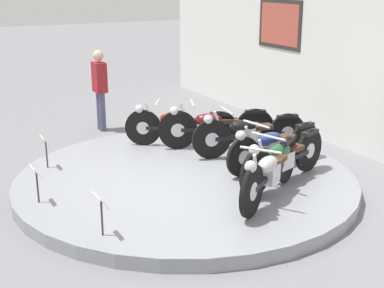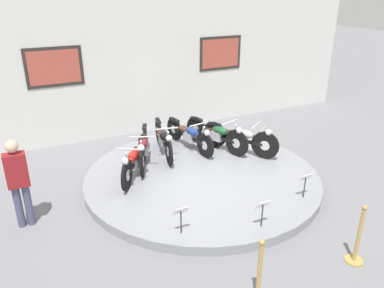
{
  "view_description": "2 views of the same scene",
  "coord_description": "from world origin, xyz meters",
  "px_view_note": "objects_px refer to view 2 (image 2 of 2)",
  "views": [
    {
      "loc": [
        6.71,
        -3.48,
        3.02
      ],
      "look_at": [
        0.15,
        0.03,
        0.71
      ],
      "focal_mm": 50.0,
      "sensor_mm": 36.0,
      "label": 1
    },
    {
      "loc": [
        -3.42,
        -6.48,
        3.97
      ],
      "look_at": [
        -0.21,
        0.08,
        0.89
      ],
      "focal_mm": 35.0,
      "sensor_mm": 36.0,
      "label": 2
    }
  ],
  "objects_px": {
    "motorcycle_black": "(164,139)",
    "stanchion_post_left_of_entry": "(259,281)",
    "info_placard_front_left": "(181,214)",
    "info_placard_front_right": "(305,180)",
    "stanchion_post_right_of_entry": "(357,243)",
    "motorcycle_maroon": "(143,147)",
    "motorcycle_silver": "(240,138)",
    "info_placard_front_centre": "(263,208)",
    "motorcycle_blue": "(190,135)",
    "motorcycle_green": "(217,134)",
    "motorcycle_red": "(135,159)",
    "visitor_standing": "(18,179)"
  },
  "relations": [
    {
      "from": "motorcycle_black",
      "to": "stanchion_post_left_of_entry",
      "type": "distance_m",
      "value": 4.77
    },
    {
      "from": "motorcycle_maroon",
      "to": "motorcycle_blue",
      "type": "xyz_separation_m",
      "value": [
        1.32,
        0.28,
        -0.03
      ]
    },
    {
      "from": "motorcycle_green",
      "to": "info_placard_front_left",
      "type": "bearing_deg",
      "value": -128.87
    },
    {
      "from": "motorcycle_blue",
      "to": "motorcycle_green",
      "type": "bearing_deg",
      "value": -24.82
    },
    {
      "from": "motorcycle_maroon",
      "to": "motorcycle_silver",
      "type": "relative_size",
      "value": 1.11
    },
    {
      "from": "stanchion_post_left_of_entry",
      "to": "info_placard_front_right",
      "type": "bearing_deg",
      "value": 36.18
    },
    {
      "from": "motorcycle_blue",
      "to": "stanchion_post_left_of_entry",
      "type": "distance_m",
      "value": 4.9
    },
    {
      "from": "motorcycle_red",
      "to": "motorcycle_blue",
      "type": "bearing_deg",
      "value": 24.8
    },
    {
      "from": "motorcycle_green",
      "to": "stanchion_post_right_of_entry",
      "type": "height_order",
      "value": "stanchion_post_right_of_entry"
    },
    {
      "from": "motorcycle_red",
      "to": "info_placard_front_right",
      "type": "bearing_deg",
      "value": -41.28
    },
    {
      "from": "motorcycle_red",
      "to": "stanchion_post_left_of_entry",
      "type": "xyz_separation_m",
      "value": [
        0.42,
        -3.95,
        -0.22
      ]
    },
    {
      "from": "info_placard_front_centre",
      "to": "stanchion_post_left_of_entry",
      "type": "height_order",
      "value": "stanchion_post_left_of_entry"
    },
    {
      "from": "motorcycle_red",
      "to": "info_placard_front_centre",
      "type": "distance_m",
      "value": 3.06
    },
    {
      "from": "motorcycle_maroon",
      "to": "stanchion_post_right_of_entry",
      "type": "distance_m",
      "value": 4.84
    },
    {
      "from": "motorcycle_blue",
      "to": "stanchion_post_left_of_entry",
      "type": "relative_size",
      "value": 1.9
    },
    {
      "from": "motorcycle_black",
      "to": "info_placard_front_left",
      "type": "xyz_separation_m",
      "value": [
        -0.96,
        -3.11,
        -0.03
      ]
    },
    {
      "from": "info_placard_front_left",
      "to": "motorcycle_green",
      "type": "bearing_deg",
      "value": 51.13
    },
    {
      "from": "info_placard_front_right",
      "to": "stanchion_post_right_of_entry",
      "type": "relative_size",
      "value": 0.5
    },
    {
      "from": "motorcycle_blue",
      "to": "info_placard_front_left",
      "type": "height_order",
      "value": "motorcycle_blue"
    },
    {
      "from": "motorcycle_maroon",
      "to": "stanchion_post_left_of_entry",
      "type": "xyz_separation_m",
      "value": [
        0.05,
        -4.45,
        -0.24
      ]
    },
    {
      "from": "info_placard_front_left",
      "to": "info_placard_front_centre",
      "type": "distance_m",
      "value": 1.38
    },
    {
      "from": "motorcycle_blue",
      "to": "motorcycle_silver",
      "type": "xyz_separation_m",
      "value": [
        0.98,
        -0.78,
        0.03
      ]
    },
    {
      "from": "info_placard_front_right",
      "to": "stanchion_post_right_of_entry",
      "type": "height_order",
      "value": "stanchion_post_right_of_entry"
    },
    {
      "from": "info_placard_front_left",
      "to": "info_placard_front_right",
      "type": "relative_size",
      "value": 1.0
    },
    {
      "from": "info_placard_front_right",
      "to": "info_placard_front_centre",
      "type": "bearing_deg",
      "value": -161.68
    },
    {
      "from": "info_placard_front_right",
      "to": "stanchion_post_left_of_entry",
      "type": "relative_size",
      "value": 0.5
    },
    {
      "from": "motorcycle_blue",
      "to": "info_placard_front_centre",
      "type": "distance_m",
      "value": 3.55
    },
    {
      "from": "motorcycle_black",
      "to": "visitor_standing",
      "type": "bearing_deg",
      "value": -156.16
    },
    {
      "from": "motorcycle_red",
      "to": "motorcycle_maroon",
      "type": "height_order",
      "value": "motorcycle_maroon"
    },
    {
      "from": "motorcycle_maroon",
      "to": "motorcycle_green",
      "type": "xyz_separation_m",
      "value": [
        1.93,
        -0.0,
        -0.01
      ]
    },
    {
      "from": "motorcycle_silver",
      "to": "info_placard_front_left",
      "type": "bearing_deg",
      "value": -138.69
    },
    {
      "from": "visitor_standing",
      "to": "stanchion_post_right_of_entry",
      "type": "xyz_separation_m",
      "value": [
        4.52,
        -3.3,
        -0.59
      ]
    },
    {
      "from": "motorcycle_black",
      "to": "info_placard_front_right",
      "type": "relative_size",
      "value": 3.87
    },
    {
      "from": "motorcycle_maroon",
      "to": "info_placard_front_centre",
      "type": "height_order",
      "value": "motorcycle_maroon"
    },
    {
      "from": "motorcycle_red",
      "to": "info_placard_front_right",
      "type": "height_order",
      "value": "motorcycle_red"
    },
    {
      "from": "motorcycle_black",
      "to": "stanchion_post_right_of_entry",
      "type": "height_order",
      "value": "stanchion_post_right_of_entry"
    },
    {
      "from": "motorcycle_maroon",
      "to": "motorcycle_green",
      "type": "height_order",
      "value": "motorcycle_maroon"
    },
    {
      "from": "motorcycle_maroon",
      "to": "stanchion_post_left_of_entry",
      "type": "relative_size",
      "value": 1.85
    },
    {
      "from": "motorcycle_black",
      "to": "visitor_standing",
      "type": "relative_size",
      "value": 1.2
    },
    {
      "from": "motorcycle_green",
      "to": "motorcycle_silver",
      "type": "bearing_deg",
      "value": -53.16
    },
    {
      "from": "info_placard_front_left",
      "to": "visitor_standing",
      "type": "relative_size",
      "value": 0.31
    },
    {
      "from": "motorcycle_blue",
      "to": "motorcycle_maroon",
      "type": "bearing_deg",
      "value": -167.99
    },
    {
      "from": "motorcycle_red",
      "to": "motorcycle_green",
      "type": "height_order",
      "value": "motorcycle_green"
    },
    {
      "from": "info_placard_front_right",
      "to": "motorcycle_blue",
      "type": "bearing_deg",
      "value": 107.13
    },
    {
      "from": "stanchion_post_right_of_entry",
      "to": "motorcycle_maroon",
      "type": "bearing_deg",
      "value": 112.92
    },
    {
      "from": "motorcycle_silver",
      "to": "stanchion_post_left_of_entry",
      "type": "distance_m",
      "value": 4.56
    },
    {
      "from": "motorcycle_blue",
      "to": "motorcycle_red",
      "type": "bearing_deg",
      "value": -155.2
    },
    {
      "from": "motorcycle_blue",
      "to": "info_placard_front_centre",
      "type": "relative_size",
      "value": 3.79
    },
    {
      "from": "motorcycle_blue",
      "to": "stanchion_post_left_of_entry",
      "type": "height_order",
      "value": "stanchion_post_left_of_entry"
    },
    {
      "from": "info_placard_front_centre",
      "to": "info_placard_front_right",
      "type": "bearing_deg",
      "value": 18.32
    }
  ]
}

